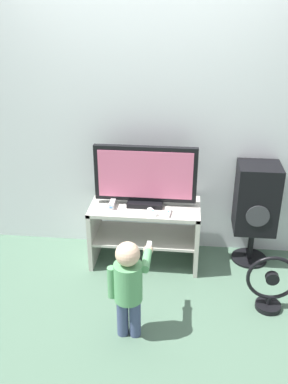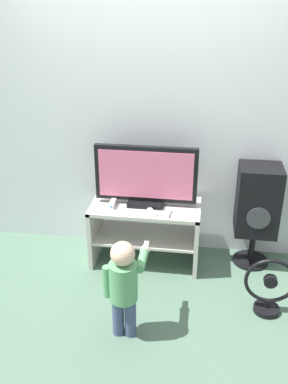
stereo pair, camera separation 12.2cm
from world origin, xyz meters
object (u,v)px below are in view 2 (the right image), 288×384
Objects in this scene: remote_secondary at (153,212)px; speaker_tower at (258,202)px; television at (146,177)px; remote_primary at (168,213)px; game_console at (113,202)px; child at (124,281)px; floor_fan at (269,288)px.

speaker_tower is at bearing 15.50° from remote_secondary.
television is 0.36m from remote_primary.
game_console is at bearing -173.45° from speaker_tower.
child reaches higher than remote_secondary.
game_console is at bearing 106.15° from child.
child is (-0.01, -0.94, -0.36)m from television.
remote_secondary is 0.14× the size of speaker_tower.
child is 1.11m from floor_fan.
remote_secondary is at bearing -63.32° from television.
child is (-0.09, -0.79, -0.12)m from remote_secondary.
game_console is at bearing 167.53° from remote_primary.
speaker_tower is at bearing 95.83° from floor_fan.
speaker_tower is at bearing 5.06° from television.
child is at bearing -105.70° from remote_primary.
remote_secondary is at bearing 83.35° from child.
game_console is (-0.27, -0.06, -0.23)m from television.
game_console reaches higher than remote_secondary.
remote_secondary is at bearing 177.17° from remote_primary.
child reaches higher than remote_primary.
speaker_tower reaches higher than remote_primary.
child is at bearing -132.74° from speaker_tower.
television is 0.36m from game_console.
remote_secondary is at bearing 155.70° from floor_fan.
remote_primary is 0.28× the size of floor_fan.
television is 6.42× the size of remote_primary.
child reaches higher than game_console.
floor_fan is (1.27, -0.52, -0.36)m from game_console.
child reaches higher than floor_fan.
remote_secondary is (0.35, -0.10, -0.01)m from game_console.
floor_fan is at bearing -24.30° from remote_secondary.
speaker_tower is at bearing 47.26° from child.
child is 1.60× the size of floor_fan.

